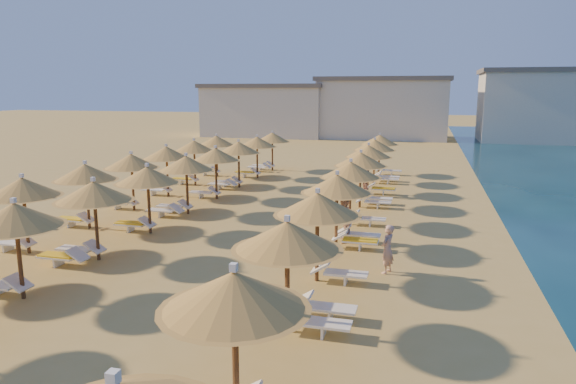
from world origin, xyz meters
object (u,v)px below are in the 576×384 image
(parasol_row_east, at_px, (344,178))
(beachgoer_a, at_px, (387,249))
(parasol_row_west, at_px, (168,170))
(beachgoer_c, at_px, (365,179))
(beachgoer_b, at_px, (343,219))

(parasol_row_east, height_order, beachgoer_a, parasol_row_east)
(parasol_row_east, xyz_separation_m, parasol_row_west, (-7.68, 0.00, 0.00))
(parasol_row_east, distance_m, beachgoer_a, 4.71)
(parasol_row_west, distance_m, beachgoer_a, 10.59)
(beachgoer_c, relative_size, beachgoer_a, 1.21)
(parasol_row_east, bearing_deg, parasol_row_west, 180.00)
(parasol_row_east, relative_size, beachgoer_a, 21.41)
(parasol_row_east, height_order, beachgoer_b, parasol_row_east)
(parasol_row_west, xyz_separation_m, beachgoer_c, (7.59, 8.02, -1.40))
(beachgoer_a, bearing_deg, parasol_row_west, -91.57)
(parasol_row_east, relative_size, beachgoer_b, 18.96)
(beachgoer_b, bearing_deg, parasol_row_east, -178.50)
(beachgoer_b, xyz_separation_m, beachgoer_a, (1.89, -3.02, -0.10))
(parasol_row_west, bearing_deg, beachgoer_a, -22.23)
(parasol_row_east, bearing_deg, beachgoer_a, -62.99)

